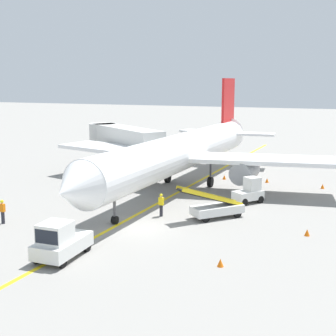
% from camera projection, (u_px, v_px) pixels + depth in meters
% --- Properties ---
extents(ground_plane, '(300.00, 300.00, 0.00)m').
position_uv_depth(ground_plane, '(138.00, 227.00, 30.88)').
color(ground_plane, gray).
extents(taxi_line_yellow, '(3.94, 79.93, 0.01)m').
position_uv_depth(taxi_line_yellow, '(151.00, 207.00, 35.92)').
color(taxi_line_yellow, yellow).
rests_on(taxi_line_yellow, ground).
extents(airliner, '(28.58, 35.31, 10.10)m').
position_uv_depth(airliner, '(183.00, 152.00, 41.78)').
color(airliner, white).
rests_on(airliner, ground).
extents(jet_bridge, '(12.02, 9.23, 4.85)m').
position_uv_depth(jet_bridge, '(120.00, 138.00, 50.79)').
color(jet_bridge, beige).
rests_on(jet_bridge, ground).
extents(pushback_tug, '(2.00, 3.65, 2.20)m').
position_uv_depth(pushback_tug, '(60.00, 242.00, 25.26)').
color(pushback_tug, silver).
rests_on(pushback_tug, ground).
extents(baggage_tug_near_wing, '(2.49, 2.70, 2.10)m').
position_uv_depth(baggage_tug_near_wing, '(249.00, 192.00, 37.07)').
color(baggage_tug_near_wing, silver).
rests_on(baggage_tug_near_wing, ground).
extents(belt_loader_forward_hold, '(4.29, 4.54, 2.59)m').
position_uv_depth(belt_loader_forward_hold, '(216.00, 207.00, 32.96)').
color(belt_loader_forward_hold, silver).
rests_on(belt_loader_forward_hold, ground).
extents(ground_crew_marshaller, '(0.36, 0.24, 1.70)m').
position_uv_depth(ground_crew_marshaller, '(3.00, 211.00, 31.58)').
color(ground_crew_marshaller, '#26262D').
rests_on(ground_crew_marshaller, ground).
extents(ground_crew_wing_walker, '(0.36, 0.24, 1.70)m').
position_uv_depth(ground_crew_wing_walker, '(161.00, 204.00, 33.31)').
color(ground_crew_wing_walker, '#26262D').
rests_on(ground_crew_wing_walker, ground).
extents(safety_cone_nose_left, '(0.36, 0.36, 0.44)m').
position_uv_depth(safety_cone_nose_left, '(224.00, 177.00, 46.10)').
color(safety_cone_nose_left, orange).
rests_on(safety_cone_nose_left, ground).
extents(safety_cone_nose_right, '(0.36, 0.36, 0.44)m').
position_uv_depth(safety_cone_nose_right, '(267.00, 180.00, 44.63)').
color(safety_cone_nose_right, orange).
rests_on(safety_cone_nose_right, ground).
extents(safety_cone_wingtip_left, '(0.36, 0.36, 0.44)m').
position_uv_depth(safety_cone_wingtip_left, '(307.00, 232.00, 29.17)').
color(safety_cone_wingtip_left, orange).
rests_on(safety_cone_wingtip_left, ground).
extents(safety_cone_wingtip_right, '(0.36, 0.36, 0.44)m').
position_uv_depth(safety_cone_wingtip_right, '(323.00, 186.00, 42.10)').
color(safety_cone_wingtip_right, orange).
rests_on(safety_cone_wingtip_right, ground).
extents(safety_cone_tail_area, '(0.36, 0.36, 0.44)m').
position_uv_depth(safety_cone_tail_area, '(220.00, 263.00, 24.30)').
color(safety_cone_tail_area, orange).
rests_on(safety_cone_tail_area, ground).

